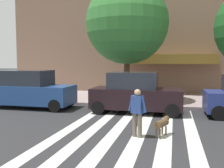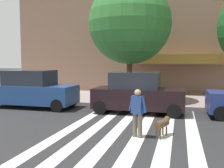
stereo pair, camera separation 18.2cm
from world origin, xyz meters
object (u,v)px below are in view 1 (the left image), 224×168
at_px(parked_car_near_curb, 30,90).
at_px(dog_on_leash, 162,123).
at_px(street_tree_nearest, 127,23).
at_px(pedestrian_dog_walker, 137,110).
at_px(parked_car_behind_first, 136,94).

bearing_deg(parked_car_near_curb, dog_on_leash, -27.74).
bearing_deg(street_tree_nearest, dog_on_leash, -70.18).
bearing_deg(dog_on_leash, pedestrian_dog_walker, -158.98).
bearing_deg(pedestrian_dog_walker, parked_car_behind_first, 99.03).
distance_m(street_tree_nearest, pedestrian_dog_walker, 8.43).
xyz_separation_m(parked_car_near_curb, street_tree_nearest, (4.93, 3.02, 3.93)).
bearing_deg(dog_on_leash, parked_car_behind_first, 110.78).
bearing_deg(pedestrian_dog_walker, parked_car_near_curb, 147.49).
bearing_deg(parked_car_behind_first, dog_on_leash, -69.22).
xyz_separation_m(parked_car_near_curb, dog_on_leash, (7.43, -3.91, -0.55)).
xyz_separation_m(parked_car_near_curb, pedestrian_dog_walker, (6.62, -4.22, -0.06)).
relative_size(parked_car_near_curb, street_tree_nearest, 0.66).
height_order(parked_car_near_curb, dog_on_leash, parked_car_near_curb).
bearing_deg(street_tree_nearest, pedestrian_dog_walker, -76.90).
height_order(parked_car_behind_first, street_tree_nearest, street_tree_nearest).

